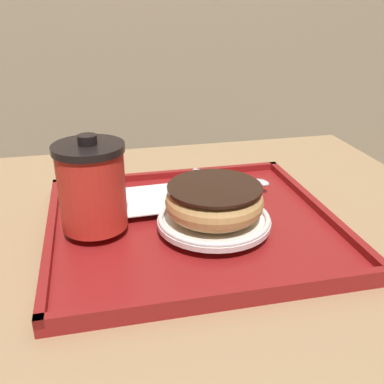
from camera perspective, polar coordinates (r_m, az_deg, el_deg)
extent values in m
cube|color=tan|center=(0.71, 0.33, -5.34)|extent=(0.91, 0.79, 0.03)
cube|color=maroon|center=(0.69, 0.00, -4.40)|extent=(0.43, 0.39, 0.01)
cube|color=maroon|center=(0.53, 4.65, -12.86)|extent=(0.43, 0.01, 0.01)
cube|color=maroon|center=(0.85, -2.81, 2.27)|extent=(0.43, 0.01, 0.01)
cube|color=maroon|center=(0.68, -17.58, -5.16)|extent=(0.01, 0.39, 0.01)
cube|color=maroon|center=(0.75, 15.66, -1.77)|extent=(0.01, 0.39, 0.01)
cube|color=white|center=(0.74, -5.89, -0.98)|extent=(0.14, 0.12, 0.00)
cylinder|color=red|center=(0.65, -12.56, 0.29)|extent=(0.09, 0.09, 0.11)
cylinder|color=black|center=(0.62, -13.07, 5.47)|extent=(0.10, 0.10, 0.01)
cylinder|color=black|center=(0.62, -13.17, 6.48)|extent=(0.03, 0.03, 0.01)
cylinder|color=white|center=(0.66, 2.80, -3.73)|extent=(0.17, 0.17, 0.01)
torus|color=white|center=(0.66, 2.81, -3.26)|extent=(0.16, 0.16, 0.01)
torus|color=tan|center=(0.64, 2.85, -1.23)|extent=(0.14, 0.14, 0.04)
cylinder|color=black|center=(0.64, 2.89, 0.62)|extent=(0.14, 0.14, 0.00)
ellipsoid|color=silver|center=(0.79, 8.60, 1.19)|extent=(0.04, 0.04, 0.01)
cube|color=silver|center=(0.83, 3.71, 2.07)|extent=(0.09, 0.09, 0.00)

